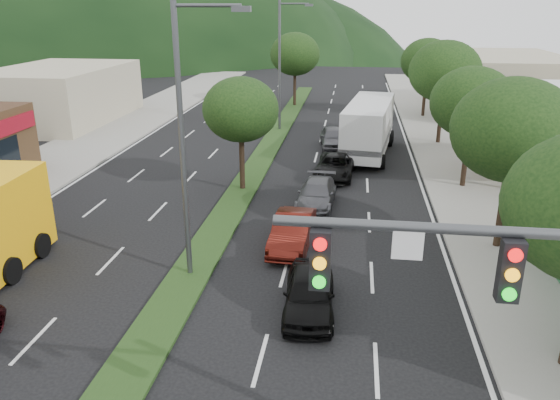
# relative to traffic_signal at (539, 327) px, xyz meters

# --- Properties ---
(sidewalk_right) EXTENTS (5.00, 90.00, 0.15)m
(sidewalk_right) POSITION_rel_traffic_signal_xyz_m (3.47, 26.54, -4.57)
(sidewalk_right) COLOR gray
(sidewalk_right) RESTS_ON ground
(sidewalk_left) EXTENTS (6.00, 90.00, 0.15)m
(sidewalk_left) POSITION_rel_traffic_signal_xyz_m (-22.03, 26.54, -4.57)
(sidewalk_left) COLOR gray
(sidewalk_left) RESTS_ON ground
(median) EXTENTS (1.60, 56.00, 0.12)m
(median) POSITION_rel_traffic_signal_xyz_m (-9.03, 29.54, -4.59)
(median) COLOR #1F3814
(median) RESTS_ON ground
(traffic_signal) EXTENTS (6.12, 0.40, 7.00)m
(traffic_signal) POSITION_rel_traffic_signal_xyz_m (0.00, 0.00, 0.00)
(traffic_signal) COLOR #47494C
(traffic_signal) RESTS_ON ground
(bldg_left_far) EXTENTS (9.00, 14.00, 4.60)m
(bldg_left_far) POSITION_rel_traffic_signal_xyz_m (-28.03, 35.54, -2.35)
(bldg_left_far) COLOR #B1A58D
(bldg_left_far) RESTS_ON ground
(bldg_right_far) EXTENTS (10.00, 16.00, 5.20)m
(bldg_right_far) POSITION_rel_traffic_signal_xyz_m (10.47, 45.54, -2.05)
(bldg_right_far) COLOR #B1A58D
(bldg_right_far) RESTS_ON ground
(tree_r_b) EXTENTS (4.80, 4.80, 6.94)m
(tree_r_b) POSITION_rel_traffic_signal_xyz_m (2.97, 13.54, 0.39)
(tree_r_b) COLOR black
(tree_r_b) RESTS_ON sidewalk_right
(tree_r_c) EXTENTS (4.40, 4.40, 6.48)m
(tree_r_c) POSITION_rel_traffic_signal_xyz_m (2.97, 21.54, 0.10)
(tree_r_c) COLOR black
(tree_r_c) RESTS_ON sidewalk_right
(tree_r_d) EXTENTS (5.00, 5.00, 7.17)m
(tree_r_d) POSITION_rel_traffic_signal_xyz_m (2.97, 31.54, 0.54)
(tree_r_d) COLOR black
(tree_r_d) RESTS_ON sidewalk_right
(tree_r_e) EXTENTS (4.60, 4.60, 6.71)m
(tree_r_e) POSITION_rel_traffic_signal_xyz_m (2.97, 41.54, 0.25)
(tree_r_e) COLOR black
(tree_r_e) RESTS_ON sidewalk_right
(tree_med_near) EXTENTS (4.00, 4.00, 6.02)m
(tree_med_near) POSITION_rel_traffic_signal_xyz_m (-9.03, 19.54, -0.22)
(tree_med_near) COLOR black
(tree_med_near) RESTS_ON median
(tree_med_far) EXTENTS (4.80, 4.80, 6.94)m
(tree_med_far) POSITION_rel_traffic_signal_xyz_m (-9.03, 45.54, 0.36)
(tree_med_far) COLOR black
(tree_med_far) RESTS_ON median
(streetlight_near) EXTENTS (2.60, 0.25, 10.00)m
(streetlight_near) POSITION_rel_traffic_signal_xyz_m (-8.82, 9.54, 0.94)
(streetlight_near) COLOR #47494C
(streetlight_near) RESTS_ON ground
(streetlight_mid) EXTENTS (2.60, 0.25, 10.00)m
(streetlight_mid) POSITION_rel_traffic_signal_xyz_m (-8.82, 34.54, 0.94)
(streetlight_mid) COLOR #47494C
(streetlight_mid) RESTS_ON ground
(car_queue_a) EXTENTS (1.86, 4.19, 1.40)m
(car_queue_a) POSITION_rel_traffic_signal_xyz_m (-4.37, 7.57, -3.95)
(car_queue_a) COLOR black
(car_queue_a) RESTS_ON ground
(car_queue_b) EXTENTS (2.01, 4.48, 1.28)m
(car_queue_b) POSITION_rel_traffic_signal_xyz_m (-4.85, 17.57, -4.01)
(car_queue_b) COLOR #515056
(car_queue_b) RESTS_ON ground
(car_queue_c) EXTENTS (1.71, 4.36, 1.41)m
(car_queue_c) POSITION_rel_traffic_signal_xyz_m (-5.49, 12.57, -3.94)
(car_queue_c) COLOR #4A110C
(car_queue_c) RESTS_ON ground
(car_queue_d) EXTENTS (2.48, 4.81, 1.30)m
(car_queue_d) POSITION_rel_traffic_signal_xyz_m (-4.13, 22.57, -4.00)
(car_queue_d) COLOR black
(car_queue_d) RESTS_ON ground
(car_queue_e) EXTENTS (2.18, 4.43, 1.45)m
(car_queue_e) POSITION_rel_traffic_signal_xyz_m (-4.53, 29.45, -3.92)
(car_queue_e) COLOR #4F4E53
(car_queue_e) RESTS_ON ground
(motorhome) EXTENTS (3.90, 9.43, 3.52)m
(motorhome) POSITION_rel_traffic_signal_xyz_m (-2.14, 28.11, -2.77)
(motorhome) COLOR silver
(motorhome) RESTS_ON ground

